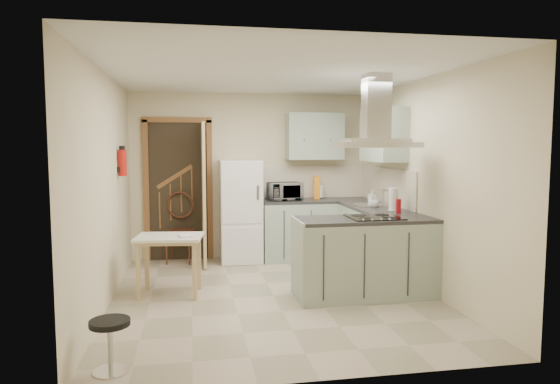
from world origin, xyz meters
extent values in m
plane|color=tan|center=(0.00, 0.00, 0.00)|extent=(4.20, 4.20, 0.00)
plane|color=silver|center=(0.00, 0.00, 2.50)|extent=(4.20, 4.20, 0.00)
plane|color=beige|center=(0.00, 2.10, 1.25)|extent=(3.60, 0.00, 3.60)
plane|color=beige|center=(-1.80, 0.00, 1.25)|extent=(0.00, 4.20, 4.20)
plane|color=beige|center=(1.80, 0.00, 1.25)|extent=(0.00, 4.20, 4.20)
cube|color=brown|center=(-1.10, 2.07, 1.05)|extent=(1.10, 0.12, 2.10)
cube|color=white|center=(-0.20, 1.80, 0.75)|extent=(0.60, 0.60, 1.50)
cube|color=#9EB2A0|center=(0.66, 1.80, 0.45)|extent=(1.08, 0.60, 0.90)
cube|color=#9EB2A0|center=(1.50, 1.12, 0.45)|extent=(0.60, 1.95, 0.90)
cube|color=beige|center=(0.96, 2.09, 1.15)|extent=(1.68, 0.02, 0.50)
cube|color=#9EB2A0|center=(0.95, 1.93, 1.85)|extent=(0.85, 0.35, 0.70)
cube|color=#9EB2A0|center=(1.62, 0.85, 1.85)|extent=(0.35, 0.90, 0.70)
cube|color=#9EB2A0|center=(1.02, -0.18, 0.45)|extent=(1.55, 0.65, 0.90)
cube|color=black|center=(1.12, -0.18, 0.91)|extent=(0.58, 0.50, 0.01)
cube|color=silver|center=(1.12, -0.18, 1.72)|extent=(0.90, 0.55, 0.10)
cube|color=silver|center=(1.50, 0.95, 0.91)|extent=(0.45, 0.40, 0.01)
cylinder|color=#B2140F|center=(-1.74, 0.90, 1.50)|extent=(0.10, 0.10, 0.32)
cube|color=#D7A384|center=(-1.16, 0.25, 0.34)|extent=(0.80, 0.64, 0.69)
cube|color=#542F1C|center=(-1.08, 1.87, 0.47)|extent=(0.50, 0.50, 0.94)
cylinder|color=black|center=(-1.53, -1.67, 0.20)|extent=(0.40, 0.40, 0.41)
imported|color=black|center=(0.46, 1.78, 1.03)|extent=(0.53, 0.40, 0.26)
cylinder|color=white|center=(1.01, 1.91, 1.02)|extent=(0.19, 0.19, 0.23)
cube|color=orange|center=(0.99, 1.95, 1.07)|extent=(0.14, 0.24, 0.34)
imported|color=#A1A0AC|center=(1.60, 1.15, 1.00)|extent=(0.11, 0.11, 0.19)
cylinder|color=white|center=(1.57, 0.34, 1.05)|extent=(0.14, 0.14, 0.30)
imported|color=white|center=(1.47, 0.70, 0.95)|extent=(0.16, 0.16, 0.10)
cylinder|color=#AB0E18|center=(1.53, 0.10, 0.99)|extent=(0.08, 0.08, 0.18)
imported|color=#95313C|center=(-1.05, 0.18, 0.73)|extent=(0.17, 0.21, 0.09)
camera|label=1|loc=(-0.90, -5.49, 1.71)|focal=32.00mm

